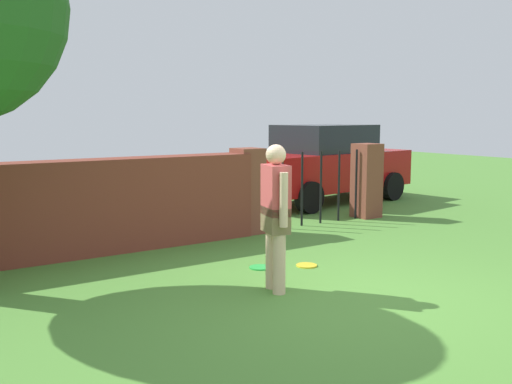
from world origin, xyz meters
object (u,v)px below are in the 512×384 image
frisbee_yellow (307,265)px  frisbee_green (260,267)px  person (276,211)px  car (324,164)px

frisbee_yellow → frisbee_green: bearing=155.2°
frisbee_green → frisbee_yellow: same height
person → car: car is taller
car → frisbee_yellow: (-3.83, -4.13, -0.85)m
person → frisbee_yellow: (0.95, 0.62, -0.89)m
car → person: bearing=37.6°
frisbee_green → frisbee_yellow: bearing=-24.8°
frisbee_green → car: bearing=41.5°
car → frisbee_green: bearing=34.2°
frisbee_green → person: bearing=-114.0°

